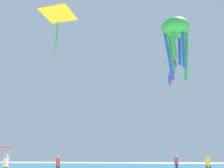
{
  "coord_description": "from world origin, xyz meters",
  "views": [
    {
      "loc": [
        2.61,
        -14.47,
        1.78
      ],
      "look_at": [
        -0.12,
        6.11,
        7.77
      ],
      "focal_mm": 39.73,
      "sensor_mm": 36.0,
      "label": 1
    }
  ],
  "objects": [
    {
      "name": "person_near_tent",
      "position": [
        -9.12,
        6.0,
        1.1
      ],
      "size": [
        0.44,
        0.5,
        1.87
      ],
      "rotation": [
        0.0,
        0.0,
        1.72
      ],
      "color": "brown",
      "rests_on": "ground"
    },
    {
      "name": "ocean_strip",
      "position": [
        0.0,
        31.36,
        0.01
      ],
      "size": [
        110.0,
        24.83,
        0.03
      ],
      "primitive_type": "cube",
      "color": "#1E6B93",
      "rests_on": "ground"
    },
    {
      "name": "kite_parafoil_purple",
      "position": [
        7.06,
        22.61,
        14.1
      ],
      "size": [
        0.88,
        5.27,
        3.18
      ],
      "rotation": [
        0.0,
        0.0,
        1.68
      ],
      "color": "purple"
    },
    {
      "name": "kite_diamond_yellow",
      "position": [
        -4.97,
        4.86,
        14.11
      ],
      "size": [
        3.1,
        3.1,
        3.74
      ],
      "rotation": [
        0.0,
        0.0,
        1.43
      ],
      "color": "yellow"
    },
    {
      "name": "person_central",
      "position": [
        8.6,
        12.03,
        1.1
      ],
      "size": [
        0.44,
        0.44,
        1.87
      ],
      "rotation": [
        0.0,
        0.0,
        5.53
      ],
      "color": "#33384C",
      "rests_on": "ground"
    },
    {
      "name": "person_rightmost",
      "position": [
        5.85,
        14.5,
        1.07
      ],
      "size": [
        0.43,
        0.46,
        1.82
      ],
      "rotation": [
        0.0,
        0.0,
        1.15
      ],
      "color": "black",
      "rests_on": "ground"
    },
    {
      "name": "person_leftmost",
      "position": [
        -6.06,
        10.29,
        1.02
      ],
      "size": [
        0.41,
        0.42,
        1.74
      ],
      "rotation": [
        0.0,
        0.0,
        4.2
      ],
      "color": "black",
      "rests_on": "ground"
    },
    {
      "name": "kite_octopus_green",
      "position": [
        5.52,
        5.23,
        12.04
      ],
      "size": [
        3.13,
        3.13,
        5.58
      ],
      "rotation": [
        0.0,
        0.0,
        4.28
      ],
      "color": "green"
    }
  ]
}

